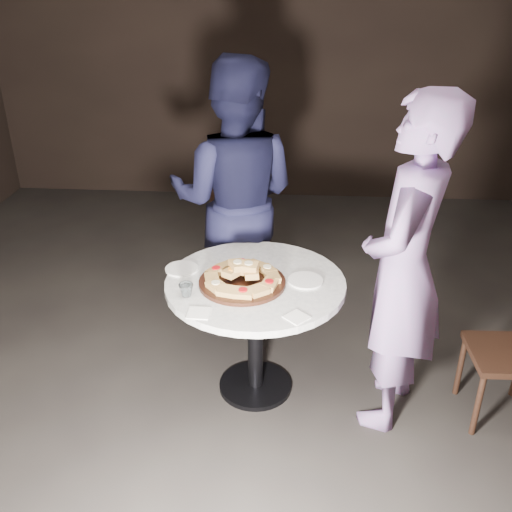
# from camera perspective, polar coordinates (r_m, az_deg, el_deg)

# --- Properties ---
(floor) EXTENTS (7.00, 7.00, 0.00)m
(floor) POSITION_cam_1_polar(r_m,az_deg,el_deg) (3.61, -1.21, -13.88)
(floor) COLOR black
(floor) RESTS_ON ground
(table) EXTENTS (1.28, 1.28, 0.77)m
(table) POSITION_cam_1_polar(r_m,az_deg,el_deg) (3.31, -0.06, -4.61)
(table) COLOR black
(table) RESTS_ON ground
(serving_board) EXTENTS (0.52, 0.52, 0.02)m
(serving_board) POSITION_cam_1_polar(r_m,az_deg,el_deg) (3.20, -1.39, -2.65)
(serving_board) COLOR black
(serving_board) RESTS_ON table
(focaccia_pile) EXTENTS (0.44, 0.43, 0.12)m
(focaccia_pile) POSITION_cam_1_polar(r_m,az_deg,el_deg) (3.18, -1.38, -1.92)
(focaccia_pile) COLOR #B68746
(focaccia_pile) RESTS_ON serving_board
(plate_left) EXTENTS (0.23, 0.23, 0.01)m
(plate_left) POSITION_cam_1_polar(r_m,az_deg,el_deg) (3.38, -7.44, -1.27)
(plate_left) COLOR white
(plate_left) RESTS_ON table
(plate_right) EXTENTS (0.25, 0.25, 0.01)m
(plate_right) POSITION_cam_1_polar(r_m,az_deg,el_deg) (3.24, 4.96, -2.45)
(plate_right) COLOR white
(plate_right) RESTS_ON table
(water_glass) EXTENTS (0.08, 0.08, 0.07)m
(water_glass) POSITION_cam_1_polar(r_m,az_deg,el_deg) (3.09, -7.00, -3.40)
(water_glass) COLOR silver
(water_glass) RESTS_ON table
(napkin_near) EXTENTS (0.12, 0.12, 0.01)m
(napkin_near) POSITION_cam_1_polar(r_m,az_deg,el_deg) (2.96, -5.76, -5.69)
(napkin_near) COLOR white
(napkin_near) RESTS_ON table
(napkin_far) EXTENTS (0.15, 0.15, 0.01)m
(napkin_far) POSITION_cam_1_polar(r_m,az_deg,el_deg) (2.91, 4.09, -6.13)
(napkin_far) COLOR white
(napkin_far) RESTS_ON table
(chair_far) EXTENTS (0.49, 0.50, 0.82)m
(chair_far) POSITION_cam_1_polar(r_m,az_deg,el_deg) (4.59, -1.68, 2.66)
(chair_far) COLOR black
(chair_far) RESTS_ON ground
(diner_navy) EXTENTS (0.97, 0.79, 1.90)m
(diner_navy) POSITION_cam_1_polar(r_m,az_deg,el_deg) (3.90, -2.15, 5.70)
(diner_navy) COLOR black
(diner_navy) RESTS_ON ground
(diner_teal) EXTENTS (0.67, 0.80, 1.88)m
(diner_teal) POSITION_cam_1_polar(r_m,az_deg,el_deg) (3.09, 14.55, -1.35)
(diner_teal) COLOR slate
(diner_teal) RESTS_ON ground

